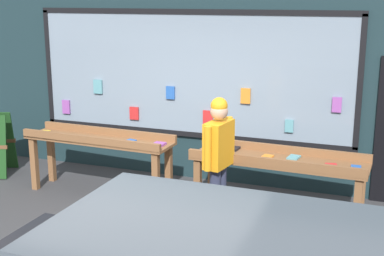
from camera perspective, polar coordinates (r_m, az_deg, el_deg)
The scene contains 6 objects.
ground_plane at distance 6.72m, azimuth -4.47°, elevation -11.64°, with size 40.00×40.00×0.00m, color #38383A.
shopfront_facade at distance 8.37m, azimuth 2.30°, elevation 5.51°, with size 8.22×0.29×3.35m.
display_table_left at distance 7.98m, azimuth -9.87°, elevation -1.83°, with size 2.28×0.66×0.96m.
display_table_right at distance 7.07m, azimuth 9.25°, elevation -3.99°, with size 2.29×0.78×0.93m.
person_browsing at distance 6.67m, azimuth 2.85°, elevation -2.64°, with size 0.29×0.66×1.70m.
small_dog at distance 6.74m, azimuth -0.28°, elevation -8.77°, with size 0.47×0.49×0.43m.
Camera 1 is at (2.59, -5.48, 2.90)m, focal length 50.00 mm.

